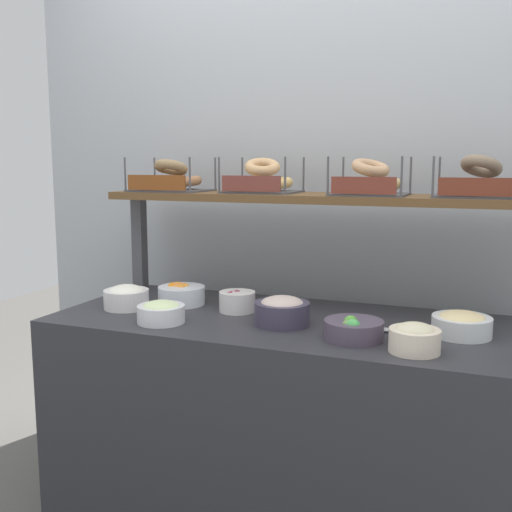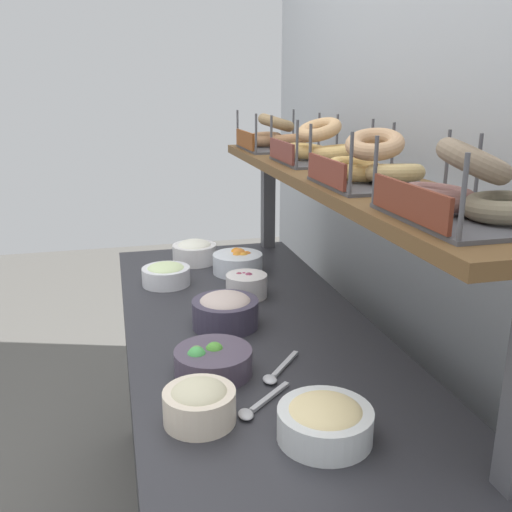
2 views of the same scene
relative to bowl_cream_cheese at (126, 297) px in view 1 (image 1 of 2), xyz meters
name	(u,v)px [view 1 (image 1 of 2)]	position (x,y,z in m)	size (l,w,h in m)	color
back_wall	(332,210)	(0.64, 0.62, 0.31)	(2.89, 0.06, 2.40)	#A9AFB5
deli_counter	(290,433)	(0.64, 0.07, -0.47)	(1.69, 0.70, 0.85)	#2D2D33
shelf_riser_left	(140,243)	(-0.15, 0.34, 0.16)	(0.05, 0.05, 0.40)	#4C4C51
upper_shelf	(314,198)	(0.64, 0.34, 0.37)	(1.65, 0.32, 0.03)	brown
bowl_cream_cheese	(126,297)	(0.00, 0.00, 0.00)	(0.17, 0.17, 0.09)	white
bowl_veggie_mix	(353,329)	(0.89, -0.09, -0.01)	(0.19, 0.19, 0.08)	#4E4255
bowl_beet_salad	(237,301)	(0.41, 0.11, -0.01)	(0.13, 0.13, 0.08)	white
bowl_tuna_salad	(282,311)	(0.63, 0.00, 0.00)	(0.19, 0.19, 0.10)	#3E374C
bowl_egg_salad	(462,324)	(1.21, 0.08, -0.01)	(0.19, 0.19, 0.08)	silver
bowl_fruit_salad	(181,294)	(0.16, 0.14, -0.01)	(0.18, 0.18, 0.09)	white
bowl_potato_salad	(415,338)	(1.09, -0.15, 0.00)	(0.15, 0.15, 0.09)	#F1DEC4
bowl_scallion_spread	(161,312)	(0.23, -0.13, -0.01)	(0.17, 0.17, 0.08)	white
serving_spoon_near_plate	(414,338)	(1.07, -0.02, -0.04)	(0.13, 0.14, 0.01)	#B7B7BC
serving_spoon_by_edge	(377,327)	(0.94, 0.06, -0.04)	(0.15, 0.12, 0.01)	#B7B7BC
bagel_basket_everything	(170,180)	(0.02, 0.31, 0.43)	(0.31, 0.25, 0.14)	#4C4C51
bagel_basket_plain	(262,181)	(0.42, 0.34, 0.43)	(0.29, 0.26, 0.14)	#4C4C51
bagel_basket_sesame	(369,182)	(0.85, 0.32, 0.43)	(0.27, 0.24, 0.14)	#4C4C51
bagel_basket_poppy	(480,184)	(1.23, 0.32, 0.43)	(0.30, 0.25, 0.15)	#4C4C51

